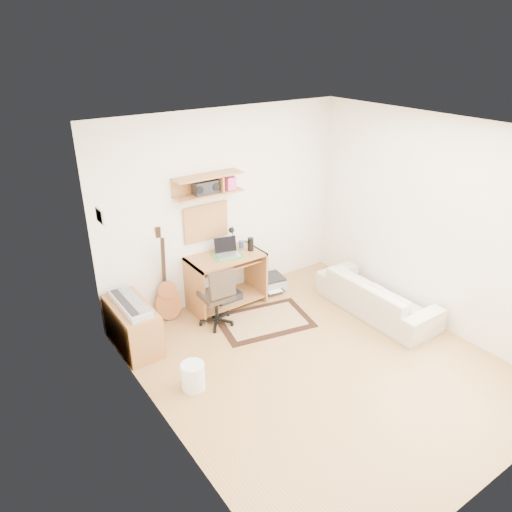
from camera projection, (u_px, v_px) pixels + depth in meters
floor at (319, 365)px, 5.44m from camera, size 3.60×4.00×0.01m
ceiling at (336, 132)px, 4.33m from camera, size 3.60×4.00×0.01m
back_wall at (224, 208)px, 6.38m from camera, size 3.60×0.01×2.60m
left_wall at (164, 316)px, 3.96m from camera, size 0.01×4.00×2.60m
right_wall at (437, 225)px, 5.82m from camera, size 0.01×4.00×2.60m
wall_shelf at (208, 185)px, 5.96m from camera, size 0.90×0.25×0.26m
cork_board at (206, 222)px, 6.26m from camera, size 0.64×0.03×0.49m
wall_photo at (100, 216)px, 4.90m from camera, size 0.02×0.20×0.15m
desk at (226, 281)px, 6.48m from camera, size 1.00×0.55×0.75m
laptop at (228, 248)px, 6.27m from camera, size 0.36×0.36×0.23m
speaker at (251, 244)px, 6.43m from camera, size 0.08×0.08×0.18m
desk_lamp at (233, 237)px, 6.46m from camera, size 0.11×0.11×0.33m
pencil_cup at (241, 244)px, 6.53m from camera, size 0.07×0.07×0.10m
boombox at (205, 187)px, 5.94m from camera, size 0.31×0.14×0.16m
rug at (264, 321)px, 6.25m from camera, size 1.30×1.00×0.02m
task_chair at (216, 295)px, 6.04m from camera, size 0.44×0.44×0.84m
cabinet at (133, 326)px, 5.66m from camera, size 0.40×0.90×0.55m
music_keyboard at (130, 303)px, 5.53m from camera, size 0.25×0.80×0.07m
guitar at (166, 276)px, 6.05m from camera, size 0.37×0.28×1.26m
waste_basket at (193, 376)px, 5.03m from camera, size 0.32×0.32×0.30m
printer at (268, 283)px, 7.03m from camera, size 0.51×0.43×0.17m
sofa at (378, 290)px, 6.33m from camera, size 0.50×1.70×0.66m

